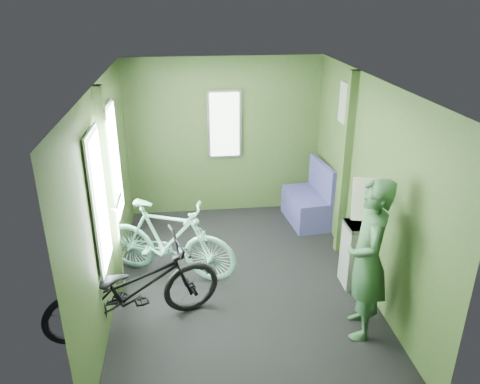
{
  "coord_description": "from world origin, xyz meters",
  "views": [
    {
      "loc": [
        -0.55,
        -4.53,
        3.11
      ],
      "look_at": [
        0.0,
        0.1,
        1.1
      ],
      "focal_mm": 35.0,
      "sensor_mm": 36.0,
      "label": 1
    }
  ],
  "objects_px": {
    "bench_seat": "(307,204)",
    "waste_box": "(354,255)",
    "passenger": "(368,260)",
    "bicycle_mint": "(170,276)",
    "bicycle_black": "(139,326)"
  },
  "relations": [
    {
      "from": "passenger",
      "to": "waste_box",
      "type": "height_order",
      "value": "passenger"
    },
    {
      "from": "passenger",
      "to": "waste_box",
      "type": "relative_size",
      "value": 2.1
    },
    {
      "from": "bicycle_black",
      "to": "passenger",
      "type": "relative_size",
      "value": 1.08
    },
    {
      "from": "bicycle_mint",
      "to": "bicycle_black",
      "type": "bearing_deg",
      "value": -176.54
    },
    {
      "from": "waste_box",
      "to": "bench_seat",
      "type": "xyz_separation_m",
      "value": [
        -0.12,
        1.62,
        -0.12
      ]
    },
    {
      "from": "bicycle_mint",
      "to": "waste_box",
      "type": "relative_size",
      "value": 2.13
    },
    {
      "from": "bench_seat",
      "to": "waste_box",
      "type": "bearing_deg",
      "value": -91.87
    },
    {
      "from": "passenger",
      "to": "bench_seat",
      "type": "bearing_deg",
      "value": -167.93
    },
    {
      "from": "bench_seat",
      "to": "passenger",
      "type": "bearing_deg",
      "value": -97.69
    },
    {
      "from": "bicycle_black",
      "to": "bench_seat",
      "type": "relative_size",
      "value": 1.93
    },
    {
      "from": "bicycle_mint",
      "to": "passenger",
      "type": "xyz_separation_m",
      "value": [
        1.89,
        -1.18,
        0.81
      ]
    },
    {
      "from": "waste_box",
      "to": "bench_seat",
      "type": "distance_m",
      "value": 1.63
    },
    {
      "from": "passenger",
      "to": "waste_box",
      "type": "bearing_deg",
      "value": -179.7
    },
    {
      "from": "bicycle_black",
      "to": "waste_box",
      "type": "height_order",
      "value": "waste_box"
    },
    {
      "from": "passenger",
      "to": "waste_box",
      "type": "distance_m",
      "value": 0.91
    }
  ]
}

